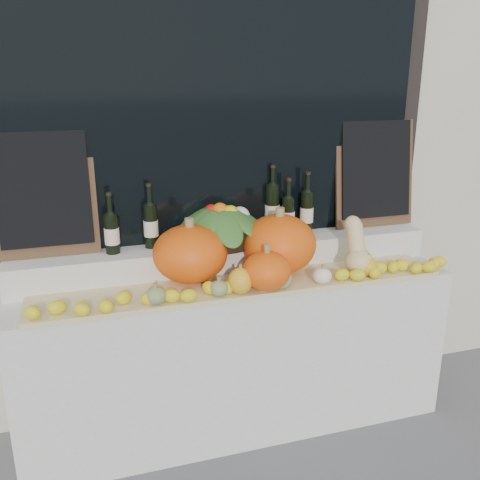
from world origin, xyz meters
The scene contains 18 objects.
storefront_facade centered at (0.00, 2.25, 2.25)m, with size 7.00×0.94×4.50m.
display_sill centered at (0.00, 1.52, 0.44)m, with size 2.30×0.55×0.88m, color silver.
rear_tier centered at (0.00, 1.68, 0.96)m, with size 2.30×0.25×0.16m, color silver.
straw_bedding centered at (0.00, 1.40, 0.89)m, with size 2.10×0.32×0.03m, color tan.
pumpkin_left centered at (-0.24, 1.52, 1.05)m, with size 0.38×0.38×0.29m, color #F65A0C.
pumpkin_right centered at (0.23, 1.50, 1.06)m, with size 0.39×0.39×0.31m, color #F65A0C.
pumpkin_center centered at (0.09, 1.29, 1.00)m, with size 0.24×0.24×0.19m, color #F65A0C.
butternut_squash centered at (0.62, 1.37, 1.03)m, with size 0.15×0.21×0.29m.
decorative_gourds centered at (0.09, 1.28, 0.96)m, with size 1.21×0.14×0.15m.
lemon_heap centered at (0.00, 1.29, 0.94)m, with size 2.20×0.16×0.06m, color yellow, non-canonical shape.
produce_bowl centered at (-0.05, 1.66, 1.15)m, with size 0.56×0.56×0.24m.
wine_bottle_far_left centered at (-0.61, 1.67, 1.15)m, with size 0.08×0.08×0.32m.
wine_bottle_near_left centered at (-0.41, 1.71, 1.16)m, with size 0.08×0.08×0.34m.
wine_bottle_tall centered at (0.28, 1.73, 1.19)m, with size 0.08×0.08×0.40m.
wine_bottle_near_right centered at (0.35, 1.69, 1.15)m, with size 0.08×0.08×0.33m.
wine_bottle_far_right centered at (0.47, 1.69, 1.17)m, with size 0.08×0.08×0.36m.
chalkboard_left centered at (-0.92, 1.74, 1.36)m, with size 0.50×0.11×0.62m.
chalkboard_right centered at (0.92, 1.74, 1.36)m, with size 0.50×0.11×0.62m.
Camera 1 is at (-0.75, -0.99, 1.95)m, focal length 40.00 mm.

